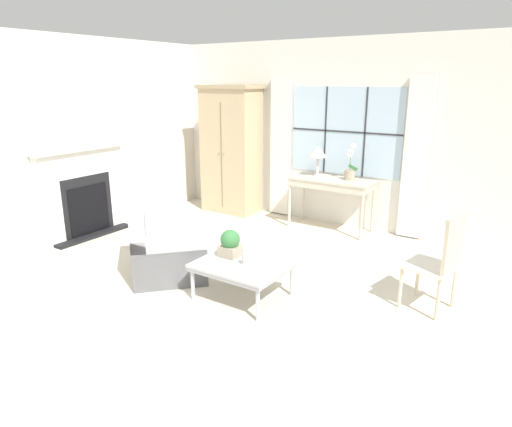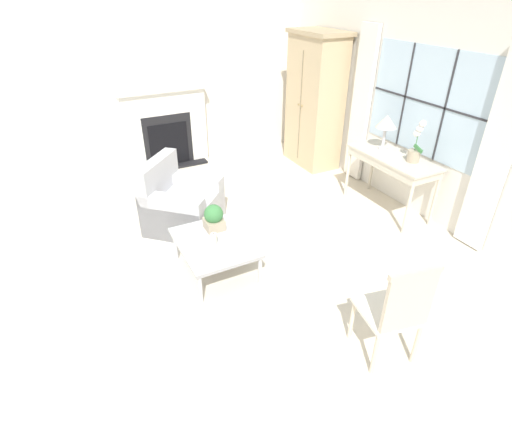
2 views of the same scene
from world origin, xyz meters
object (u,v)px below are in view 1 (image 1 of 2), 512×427
(side_chair_wooden, at_px, (441,258))
(potted_plant_small, at_px, (230,243))
(potted_orchid, at_px, (350,167))
(pillar_candle, at_px, (246,260))
(armoire, at_px, (231,150))
(console_table, at_px, (331,184))
(table_lamp, at_px, (318,152))
(coffee_table, at_px, (243,266))
(fireplace, at_px, (82,186))
(armchair_upholstered, at_px, (165,252))

(side_chair_wooden, bearing_deg, potted_plant_small, -159.43)
(potted_orchid, relative_size, pillar_candle, 3.85)
(armoire, xyz_separation_m, console_table, (1.87, -0.01, -0.37))
(console_table, relative_size, potted_orchid, 2.32)
(table_lamp, xyz_separation_m, coffee_table, (0.48, -2.65, -0.80))
(armoire, bearing_deg, table_lamp, 1.34)
(potted_plant_small, bearing_deg, pillar_candle, -22.39)
(potted_orchid, bearing_deg, fireplace, -143.48)
(armoire, relative_size, table_lamp, 4.58)
(console_table, bearing_deg, armchair_upholstered, -107.88)
(armchair_upholstered, relative_size, coffee_table, 1.28)
(armoire, xyz_separation_m, coffee_table, (2.08, -2.62, -0.72))
(console_table, relative_size, side_chair_wooden, 1.24)
(coffee_table, bearing_deg, pillar_candle, -29.29)
(potted_plant_small, bearing_deg, console_table, 89.91)
(armoire, xyz_separation_m, pillar_candle, (2.14, -2.65, -0.62))
(armchair_upholstered, bearing_deg, table_lamp, 77.67)
(potted_plant_small, distance_m, pillar_candle, 0.31)
(fireplace, bearing_deg, armoire, 65.79)
(table_lamp, bearing_deg, armoire, -178.66)
(table_lamp, relative_size, side_chair_wooden, 0.46)
(fireplace, relative_size, table_lamp, 4.63)
(fireplace, relative_size, potted_orchid, 3.99)
(armoire, distance_m, coffee_table, 3.42)
(console_table, xyz_separation_m, table_lamp, (-0.27, 0.04, 0.45))
(potted_plant_small, bearing_deg, armoire, 126.30)
(armoire, xyz_separation_m, table_lamp, (1.60, 0.04, 0.08))
(pillar_candle, bearing_deg, armoire, 128.94)
(fireplace, bearing_deg, side_chair_wooden, 5.25)
(side_chair_wooden, relative_size, pillar_candle, 7.21)
(side_chair_wooden, bearing_deg, potted_orchid, 132.72)
(coffee_table, bearing_deg, table_lamp, 100.23)
(potted_plant_small, relative_size, pillar_candle, 2.09)
(armoire, relative_size, console_table, 1.70)
(table_lamp, relative_size, armchair_upholstered, 0.40)
(potted_orchid, height_order, potted_plant_small, potted_orchid)
(table_lamp, height_order, pillar_candle, table_lamp)
(table_lamp, height_order, side_chair_wooden, table_lamp)
(console_table, bearing_deg, fireplace, -142.17)
(potted_plant_small, bearing_deg, fireplace, 174.11)
(potted_orchid, xyz_separation_m, side_chair_wooden, (1.72, -1.87, -0.42))
(fireplace, relative_size, side_chair_wooden, 2.13)
(console_table, height_order, potted_plant_small, console_table)
(armoire, bearing_deg, potted_orchid, 1.95)
(armoire, relative_size, side_chair_wooden, 2.11)
(console_table, relative_size, coffee_table, 1.38)
(fireplace, bearing_deg, potted_orchid, 36.52)
(side_chair_wooden, relative_size, coffee_table, 1.11)
(side_chair_wooden, bearing_deg, coffee_table, -154.94)
(potted_orchid, distance_m, coffee_table, 2.76)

